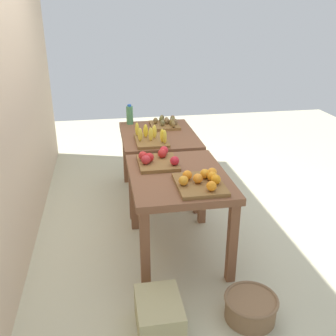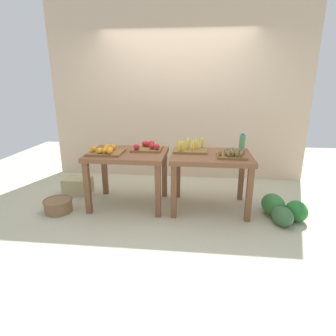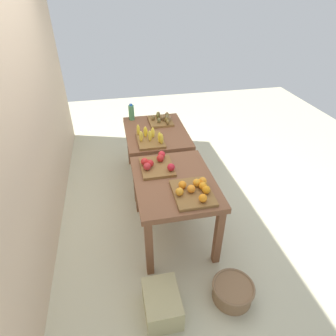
{
  "view_description": "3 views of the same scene",
  "coord_description": "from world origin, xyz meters",
  "px_view_note": "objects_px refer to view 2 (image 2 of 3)",
  "views": [
    {
      "loc": [
        -3.41,
        0.58,
        2.04
      ],
      "look_at": [
        0.05,
        -0.02,
        0.56
      ],
      "focal_mm": 41.02,
      "sensor_mm": 36.0,
      "label": 1
    },
    {
      "loc": [
        0.38,
        -3.56,
        1.66
      ],
      "look_at": [
        -0.01,
        -0.0,
        0.55
      ],
      "focal_mm": 29.8,
      "sensor_mm": 36.0,
      "label": 2
    },
    {
      "loc": [
        -2.77,
        0.52,
        2.43
      ],
      "look_at": [
        -0.01,
        -0.05,
        0.53
      ],
      "focal_mm": 29.98,
      "sensor_mm": 36.0,
      "label": 3
    }
  ],
  "objects_px": {
    "watermelon_pile": "(283,209)",
    "orange_bin": "(106,151)",
    "water_bottle": "(242,142)",
    "apple_bin": "(147,147)",
    "banana_crate": "(190,149)",
    "kiwi_bin": "(232,155)",
    "display_table_right": "(211,163)",
    "wicker_basket": "(58,205)",
    "cardboard_produce_box": "(78,186)",
    "display_table_left": "(128,160)"
  },
  "relations": [
    {
      "from": "watermelon_pile",
      "to": "wicker_basket",
      "type": "xyz_separation_m",
      "value": [
        -2.91,
        -0.12,
        -0.03
      ]
    },
    {
      "from": "water_bottle",
      "to": "apple_bin",
      "type": "bearing_deg",
      "value": -173.97
    },
    {
      "from": "apple_bin",
      "to": "banana_crate",
      "type": "bearing_deg",
      "value": -2.23
    },
    {
      "from": "kiwi_bin",
      "to": "orange_bin",
      "type": "bearing_deg",
      "value": -179.79
    },
    {
      "from": "banana_crate",
      "to": "kiwi_bin",
      "type": "relative_size",
      "value": 1.2
    },
    {
      "from": "banana_crate",
      "to": "wicker_basket",
      "type": "distance_m",
      "value": 1.92
    },
    {
      "from": "wicker_basket",
      "to": "cardboard_produce_box",
      "type": "distance_m",
      "value": 0.65
    },
    {
      "from": "banana_crate",
      "to": "cardboard_produce_box",
      "type": "relative_size",
      "value": 1.1
    },
    {
      "from": "wicker_basket",
      "to": "display_table_right",
      "type": "bearing_deg",
      "value": 9.91
    },
    {
      "from": "orange_bin",
      "to": "banana_crate",
      "type": "bearing_deg",
      "value": 12.64
    },
    {
      "from": "display_table_left",
      "to": "kiwi_bin",
      "type": "bearing_deg",
      "value": -5.13
    },
    {
      "from": "display_table_left",
      "to": "display_table_right",
      "type": "height_order",
      "value": "same"
    },
    {
      "from": "kiwi_bin",
      "to": "wicker_basket",
      "type": "relative_size",
      "value": 0.97
    },
    {
      "from": "display_table_left",
      "to": "banana_crate",
      "type": "bearing_deg",
      "value": 7.91
    },
    {
      "from": "watermelon_pile",
      "to": "banana_crate",
      "type": "bearing_deg",
      "value": 163.51
    },
    {
      "from": "watermelon_pile",
      "to": "orange_bin",
      "type": "bearing_deg",
      "value": 177.36
    },
    {
      "from": "apple_bin",
      "to": "banana_crate",
      "type": "xyz_separation_m",
      "value": [
        0.59,
        -0.02,
        0.0
      ]
    },
    {
      "from": "kiwi_bin",
      "to": "watermelon_pile",
      "type": "height_order",
      "value": "kiwi_bin"
    },
    {
      "from": "water_bottle",
      "to": "wicker_basket",
      "type": "height_order",
      "value": "water_bottle"
    },
    {
      "from": "display_table_left",
      "to": "apple_bin",
      "type": "height_order",
      "value": "apple_bin"
    },
    {
      "from": "display_table_left",
      "to": "wicker_basket",
      "type": "relative_size",
      "value": 2.74
    },
    {
      "from": "display_table_right",
      "to": "cardboard_produce_box",
      "type": "xyz_separation_m",
      "value": [
        -2.01,
        0.3,
        -0.52
      ]
    },
    {
      "from": "orange_bin",
      "to": "wicker_basket",
      "type": "xyz_separation_m",
      "value": [
        -0.63,
        -0.22,
        -0.7
      ]
    },
    {
      "from": "watermelon_pile",
      "to": "cardboard_produce_box",
      "type": "relative_size",
      "value": 1.68
    },
    {
      "from": "apple_bin",
      "to": "wicker_basket",
      "type": "xyz_separation_m",
      "value": [
        -1.13,
        -0.49,
        -0.7
      ]
    },
    {
      "from": "apple_bin",
      "to": "cardboard_produce_box",
      "type": "relative_size",
      "value": 1.01
    },
    {
      "from": "display_table_right",
      "to": "kiwi_bin",
      "type": "bearing_deg",
      "value": -26.32
    },
    {
      "from": "display_table_left",
      "to": "wicker_basket",
      "type": "bearing_deg",
      "value": -158.38
    },
    {
      "from": "display_table_right",
      "to": "watermelon_pile",
      "type": "xyz_separation_m",
      "value": [
        0.91,
        -0.23,
        -0.52
      ]
    },
    {
      "from": "water_bottle",
      "to": "cardboard_produce_box",
      "type": "relative_size",
      "value": 0.58
    },
    {
      "from": "display_table_right",
      "to": "wicker_basket",
      "type": "relative_size",
      "value": 2.74
    },
    {
      "from": "apple_bin",
      "to": "cardboard_produce_box",
      "type": "distance_m",
      "value": 1.33
    },
    {
      "from": "banana_crate",
      "to": "watermelon_pile",
      "type": "distance_m",
      "value": 1.41
    },
    {
      "from": "apple_bin",
      "to": "orange_bin",
      "type": "bearing_deg",
      "value": -151.89
    },
    {
      "from": "display_table_left",
      "to": "water_bottle",
      "type": "height_order",
      "value": "water_bottle"
    },
    {
      "from": "orange_bin",
      "to": "wicker_basket",
      "type": "relative_size",
      "value": 1.16
    },
    {
      "from": "orange_bin",
      "to": "cardboard_produce_box",
      "type": "distance_m",
      "value": 1.02
    },
    {
      "from": "apple_bin",
      "to": "cardboard_produce_box",
      "type": "bearing_deg",
      "value": 171.99
    },
    {
      "from": "display_table_left",
      "to": "kiwi_bin",
      "type": "height_order",
      "value": "kiwi_bin"
    },
    {
      "from": "watermelon_pile",
      "to": "apple_bin",
      "type": "bearing_deg",
      "value": 168.12
    },
    {
      "from": "kiwi_bin",
      "to": "water_bottle",
      "type": "distance_m",
      "value": 0.44
    },
    {
      "from": "display_table_right",
      "to": "water_bottle",
      "type": "height_order",
      "value": "water_bottle"
    },
    {
      "from": "banana_crate",
      "to": "orange_bin",
      "type": "bearing_deg",
      "value": -167.36
    },
    {
      "from": "apple_bin",
      "to": "kiwi_bin",
      "type": "bearing_deg",
      "value": -13.21
    },
    {
      "from": "water_bottle",
      "to": "watermelon_pile",
      "type": "xyz_separation_m",
      "value": [
        0.48,
        -0.51,
        -0.74
      ]
    },
    {
      "from": "display_table_right",
      "to": "cardboard_produce_box",
      "type": "height_order",
      "value": "display_table_right"
    },
    {
      "from": "kiwi_bin",
      "to": "water_bottle",
      "type": "height_order",
      "value": "water_bottle"
    },
    {
      "from": "orange_bin",
      "to": "kiwi_bin",
      "type": "distance_m",
      "value": 1.62
    },
    {
      "from": "cardboard_produce_box",
      "to": "apple_bin",
      "type": "bearing_deg",
      "value": -8.01
    },
    {
      "from": "orange_bin",
      "to": "apple_bin",
      "type": "xyz_separation_m",
      "value": [
        0.5,
        0.27,
        0.0
      ]
    }
  ]
}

